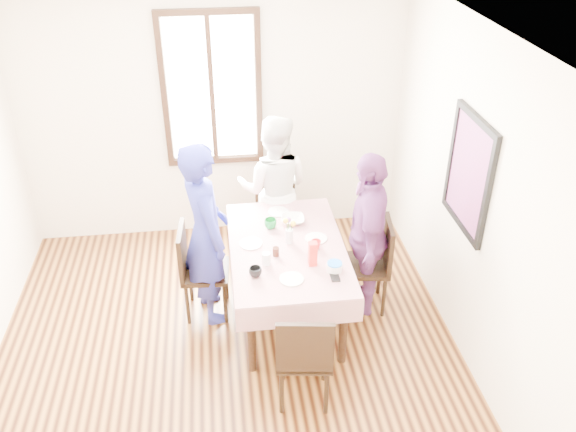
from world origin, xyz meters
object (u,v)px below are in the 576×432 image
(dining_table, at_px, (287,281))
(chair_near, at_px, (304,353))
(person_right, at_px, (366,234))
(person_left, at_px, (205,234))
(chair_far, at_px, (275,217))
(person_far, at_px, (275,190))
(chair_right, at_px, (365,265))
(chair_left, at_px, (206,271))

(dining_table, xyz_separation_m, chair_near, (0.00, -1.01, 0.08))
(chair_near, distance_m, person_right, 1.32)
(person_left, bearing_deg, chair_far, -54.98)
(chair_near, relative_size, person_right, 0.57)
(chair_far, xyz_separation_m, person_far, (0.00, -0.02, 0.33))
(dining_table, bearing_deg, person_far, 90.00)
(chair_near, relative_size, person_left, 0.53)
(dining_table, height_order, chair_right, chair_right)
(chair_left, xyz_separation_m, person_left, (0.02, 0.00, 0.41))
(dining_table, distance_m, chair_right, 0.74)
(dining_table, height_order, person_left, person_left)
(person_left, distance_m, person_far, 1.12)
(chair_right, bearing_deg, chair_far, 45.23)
(dining_table, bearing_deg, chair_far, 90.00)
(chair_left, height_order, person_right, person_right)
(chair_far, bearing_deg, chair_left, 57.28)
(person_right, bearing_deg, person_left, -81.11)
(chair_near, bearing_deg, person_right, 63.92)
(person_left, height_order, person_right, person_left)
(chair_left, distance_m, person_left, 0.41)
(dining_table, bearing_deg, chair_near, -90.00)
(chair_left, relative_size, chair_near, 1.00)
(chair_left, distance_m, chair_near, 1.36)
(person_left, relative_size, person_far, 1.10)
(chair_far, bearing_deg, person_right, 133.78)
(chair_left, xyz_separation_m, person_far, (0.73, 0.85, 0.33))
(chair_right, bearing_deg, chair_left, 94.42)
(chair_far, relative_size, person_right, 0.57)
(dining_table, relative_size, chair_far, 1.62)
(chair_right, relative_size, chair_far, 1.00)
(person_far, height_order, person_right, person_right)
(dining_table, height_order, person_right, person_right)
(chair_left, relative_size, chair_right, 1.00)
(chair_left, height_order, person_left, person_left)
(dining_table, height_order, person_far, person_far)
(dining_table, xyz_separation_m, person_left, (-0.71, 0.14, 0.49))
(person_far, bearing_deg, person_right, 140.35)
(chair_far, xyz_separation_m, person_left, (-0.71, -0.87, 0.41))
(dining_table, distance_m, chair_far, 1.01)
(chair_near, height_order, person_right, person_right)
(chair_left, xyz_separation_m, chair_near, (0.73, -1.15, 0.00))
(dining_table, relative_size, person_far, 0.93)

